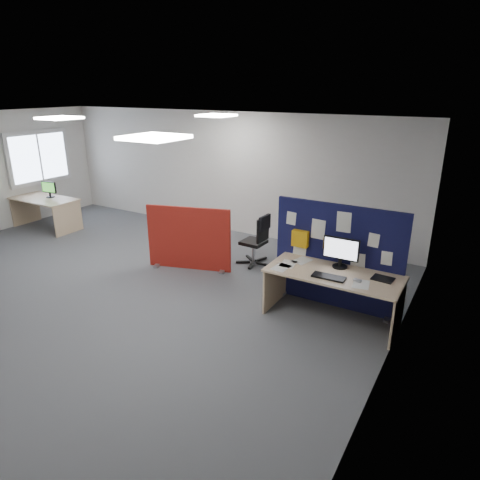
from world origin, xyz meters
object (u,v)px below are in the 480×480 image
at_px(monitor_main, 341,251).
at_px(second_desk, 46,205).
at_px(main_desk, 334,282).
at_px(red_divider, 189,239).
at_px(office_chair, 258,237).
at_px(navy_divider, 336,257).
at_px(monitor_second, 49,189).

relative_size(monitor_main, second_desk, 0.32).
distance_m(main_desk, red_divider, 2.91).
bearing_deg(main_desk, office_chair, 147.38).
height_order(navy_divider, red_divider, navy_divider).
relative_size(main_desk, red_divider, 1.24).
bearing_deg(monitor_second, office_chair, -2.76).
xyz_separation_m(main_desk, monitor_second, (-7.20, 0.77, 0.37)).
height_order(monitor_main, second_desk, monitor_main).
bearing_deg(office_chair, second_desk, -171.64).
relative_size(main_desk, monitor_main, 3.63).
xyz_separation_m(second_desk, monitor_second, (0.06, 0.10, 0.38)).
xyz_separation_m(navy_divider, office_chair, (-1.75, 0.82, -0.25)).
height_order(main_desk, red_divider, red_divider).
height_order(red_divider, office_chair, red_divider).
xyz_separation_m(red_divider, office_chair, (1.01, 0.79, -0.02)).
height_order(monitor_main, office_chair, monitor_main).
bearing_deg(monitor_main, navy_divider, 121.38).
distance_m(navy_divider, second_desk, 7.15).
relative_size(navy_divider, second_desk, 1.20).
height_order(main_desk, monitor_main, monitor_main).
bearing_deg(monitor_second, red_divider, -12.19).
relative_size(monitor_second, office_chair, 0.42).
distance_m(second_desk, monitor_second, 0.40).
distance_m(red_divider, second_desk, 4.39).
relative_size(red_divider, second_desk, 0.94).
height_order(main_desk, office_chair, office_chair).
bearing_deg(monitor_second, monitor_main, -11.93).
distance_m(monitor_main, second_desk, 7.29).
bearing_deg(second_desk, main_desk, -5.25).
xyz_separation_m(navy_divider, second_desk, (-7.14, 0.29, -0.25)).
relative_size(navy_divider, red_divider, 1.29).
height_order(monitor_main, monitor_second, monitor_main).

